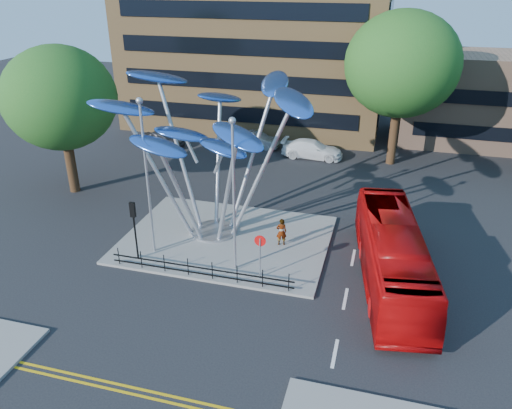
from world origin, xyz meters
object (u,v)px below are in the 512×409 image
(street_lamp_left, at_px, (146,165))
(tree_left, at_px, (60,98))
(parked_car_right, at_px, (312,149))
(traffic_light_island, at_px, (134,219))
(parked_car_mid, at_px, (256,140))
(red_bus, at_px, (392,255))
(no_entry_sign_island, at_px, (260,249))
(tree_right, at_px, (402,65))
(leaf_sculpture, at_px, (209,124))
(parked_car_left, at_px, (163,139))
(street_lamp_right, at_px, (234,183))
(pedestrian, at_px, (281,232))

(street_lamp_left, bearing_deg, tree_left, 145.62)
(parked_car_right, bearing_deg, traffic_light_island, 162.24)
(parked_car_mid, bearing_deg, red_bus, -140.31)
(no_entry_sign_island, relative_size, parked_car_right, 0.47)
(tree_right, relative_size, no_entry_sign_island, 4.94)
(parked_car_right, bearing_deg, leaf_sculpture, 167.61)
(red_bus, height_order, parked_car_mid, red_bus)
(no_entry_sign_island, height_order, parked_car_left, no_entry_sign_island)
(street_lamp_right, height_order, pedestrian, street_lamp_right)
(tree_left, bearing_deg, traffic_light_island, -39.81)
(street_lamp_left, distance_m, pedestrian, 8.50)
(street_lamp_left, xyz_separation_m, pedestrian, (6.81, 2.61, -4.37))
(pedestrian, distance_m, parked_car_mid, 17.99)
(parked_car_mid, bearing_deg, pedestrian, -153.45)
(pedestrian, relative_size, parked_car_left, 0.41)
(tree_right, distance_m, street_lamp_left, 22.49)
(parked_car_mid, bearing_deg, traffic_light_island, -176.70)
(parked_car_left, bearing_deg, traffic_light_island, -149.82)
(no_entry_sign_island, xyz_separation_m, parked_car_right, (-0.53, 19.11, -1.06))
(red_bus, distance_m, parked_car_right, 18.88)
(tree_left, distance_m, parked_car_left, 12.75)
(no_entry_sign_island, distance_m, pedestrian, 3.70)
(no_entry_sign_island, distance_m, red_bus, 6.70)
(traffic_light_island, xyz_separation_m, no_entry_sign_island, (7.00, 0.02, -0.80))
(parked_car_left, bearing_deg, tree_right, -77.97)
(tree_left, height_order, parked_car_right, tree_left)
(parked_car_left, xyz_separation_m, parked_car_right, (13.56, 0.60, 0.07))
(street_lamp_left, height_order, street_lamp_right, street_lamp_left)
(tree_left, bearing_deg, parked_car_right, 36.91)
(leaf_sculpture, distance_m, red_bus, 12.08)
(street_lamp_right, relative_size, no_entry_sign_island, 3.39)
(tree_left, distance_m, no_entry_sign_island, 18.35)
(street_lamp_right, distance_m, red_bus, 8.80)
(traffic_light_island, distance_m, parked_car_mid, 20.62)
(street_lamp_right, xyz_separation_m, no_entry_sign_island, (1.50, -0.48, -3.28))
(street_lamp_left, xyz_separation_m, street_lamp_right, (5.00, -0.50, -0.26))
(leaf_sculpture, bearing_deg, parked_car_mid, 96.24)
(traffic_light_island, bearing_deg, tree_right, 56.31)
(tree_right, xyz_separation_m, red_bus, (0.50, -17.88, -6.44))
(tree_right, distance_m, red_bus, 19.01)
(leaf_sculpture, bearing_deg, pedestrian, -7.48)
(street_lamp_left, bearing_deg, no_entry_sign_island, -8.61)
(street_lamp_right, bearing_deg, parked_car_mid, 102.28)
(no_entry_sign_island, bearing_deg, leaf_sculpture, 134.33)
(traffic_light_island, height_order, pedestrian, traffic_light_island)
(traffic_light_island, xyz_separation_m, pedestrian, (7.31, 3.61, -1.63))
(tree_right, bearing_deg, parked_car_mid, 175.18)
(parked_car_mid, bearing_deg, leaf_sculpture, -167.26)
(leaf_sculpture, relative_size, street_lamp_left, 1.45)
(no_entry_sign_island, bearing_deg, street_lamp_right, 162.13)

